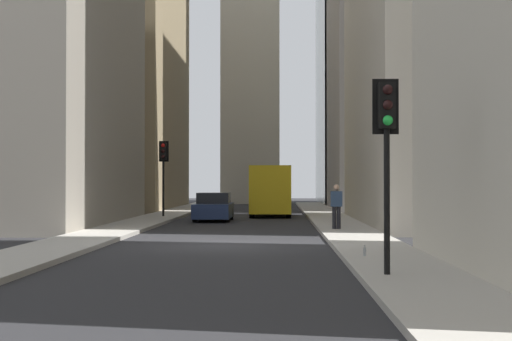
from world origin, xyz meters
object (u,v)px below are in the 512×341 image
traffic_light_foreground (387,130)px  traffic_light_midblock (163,161)px  delivery_truck (271,191)px  pedestrian (336,205)px  sedan_navy (214,208)px  discarded_bottle (365,252)px

traffic_light_foreground → traffic_light_midblock: (24.93, 8.22, 0.11)m
delivery_truck → pedestrian: size_ratio=3.76×
sedan_navy → discarded_bottle: 19.88m
traffic_light_foreground → sedan_navy: bearing=13.2°
traffic_light_midblock → pedestrian: bearing=-141.9°
pedestrian → discarded_bottle: bearing=179.2°
sedan_navy → discarded_bottle: (-19.14, -5.33, -0.42)m
delivery_truck → discarded_bottle: size_ratio=23.93×
delivery_truck → traffic_light_foreground: 28.25m
delivery_truck → traffic_light_foreground: (-28.09, -2.55, 1.51)m
sedan_navy → traffic_light_foreground: traffic_light_foreground is taller
traffic_light_foreground → pedestrian: 14.41m
sedan_navy → discarded_bottle: bearing=-164.4°
traffic_light_foreground → pedestrian: bearing=-0.5°
traffic_light_foreground → pedestrian: size_ratio=2.25×
delivery_truck → pedestrian: 14.08m
sedan_navy → traffic_light_midblock: size_ratio=1.07×
traffic_light_foreground → delivery_truck: bearing=5.2°
delivery_truck → discarded_bottle: delivery_truck is taller
delivery_truck → traffic_light_midblock: bearing=119.2°
discarded_bottle → pedestrian: bearing=-0.8°
pedestrian → discarded_bottle: pedestrian is taller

